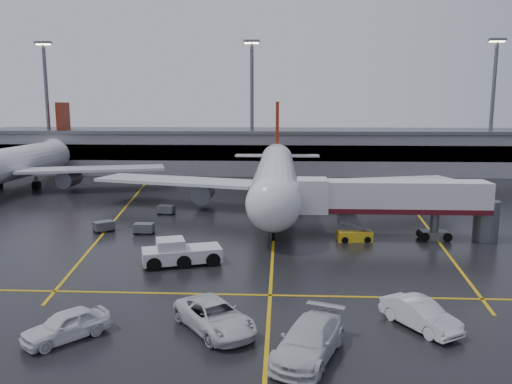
{
  "coord_description": "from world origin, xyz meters",
  "views": [
    {
      "loc": [
        0.71,
        -55.93,
        13.11
      ],
      "look_at": [
        -2.0,
        -2.0,
        4.0
      ],
      "focal_mm": 35.54,
      "sensor_mm": 36.0,
      "label": 1
    }
  ],
  "objects": [
    {
      "name": "ground",
      "position": [
        0.0,
        0.0,
        0.0
      ],
      "size": [
        220.0,
        220.0,
        0.0
      ],
      "primitive_type": "plane",
      "color": "black",
      "rests_on": "ground"
    },
    {
      "name": "apron_line_centre",
      "position": [
        0.0,
        0.0,
        0.01
      ],
      "size": [
        0.25,
        90.0,
        0.02
      ],
      "primitive_type": "cube",
      "color": "gold",
      "rests_on": "ground"
    },
    {
      "name": "apron_line_stop",
      "position": [
        0.0,
        -22.0,
        0.01
      ],
      "size": [
        60.0,
        0.25,
        0.02
      ],
      "primitive_type": "cube",
      "color": "gold",
      "rests_on": "ground"
    },
    {
      "name": "apron_line_left",
      "position": [
        -20.0,
        10.0,
        0.01
      ],
      "size": [
        9.99,
        69.35,
        0.02
      ],
      "primitive_type": "cube",
      "rotation": [
        0.0,
        0.0,
        0.14
      ],
      "color": "gold",
      "rests_on": "ground"
    },
    {
      "name": "apron_line_right",
      "position": [
        18.0,
        10.0,
        0.01
      ],
      "size": [
        7.57,
        69.64,
        0.02
      ],
      "primitive_type": "cube",
      "rotation": [
        0.0,
        0.0,
        -0.1
      ],
      "color": "gold",
      "rests_on": "ground"
    },
    {
      "name": "terminal",
      "position": [
        0.0,
        47.93,
        4.32
      ],
      "size": [
        122.0,
        19.0,
        8.6
      ],
      "color": "gray",
      "rests_on": "ground"
    },
    {
      "name": "light_mast_left",
      "position": [
        -45.0,
        42.0,
        14.47
      ],
      "size": [
        3.0,
        1.2,
        25.45
      ],
      "color": "#595B60",
      "rests_on": "ground"
    },
    {
      "name": "light_mast_mid",
      "position": [
        -5.0,
        42.0,
        14.47
      ],
      "size": [
        3.0,
        1.2,
        25.45
      ],
      "color": "#595B60",
      "rests_on": "ground"
    },
    {
      "name": "light_mast_right",
      "position": [
        40.0,
        42.0,
        14.47
      ],
      "size": [
        3.0,
        1.2,
        25.45
      ],
      "color": "#595B60",
      "rests_on": "ground"
    },
    {
      "name": "main_airliner",
      "position": [
        0.0,
        9.7,
        4.21
      ],
      "size": [
        48.8,
        45.6,
        14.1
      ],
      "color": "silver",
      "rests_on": "ground"
    },
    {
      "name": "second_airliner",
      "position": [
        -42.0,
        21.7,
        4.21
      ],
      "size": [
        48.8,
        45.6,
        14.1
      ],
      "color": "silver",
      "rests_on": "ground"
    },
    {
      "name": "jet_bridge",
      "position": [
        11.87,
        -6.0,
        3.93
      ],
      "size": [
        19.9,
        3.4,
        6.05
      ],
      "color": "silver",
      "rests_on": "ground"
    },
    {
      "name": "pushback_tractor",
      "position": [
        -7.76,
        -15.25,
        0.93
      ],
      "size": [
        6.99,
        4.53,
        2.32
      ],
      "color": "silver",
      "rests_on": "ground"
    },
    {
      "name": "belt_loader",
      "position": [
        8.0,
        -6.96,
        0.53
      ],
      "size": [
        3.5,
        1.9,
        2.13
      ],
      "color": "gold",
      "rests_on": "ground"
    },
    {
      "name": "service_van_a",
      "position": [
        -3.14,
        -27.81,
        0.87
      ],
      "size": [
        6.03,
        6.77,
        1.74
      ],
      "primitive_type": "imported",
      "rotation": [
        0.0,
        0.0,
        0.63
      ],
      "color": "silver",
      "rests_on": "ground"
    },
    {
      "name": "service_van_b",
      "position": [
        2.26,
        -30.76,
        0.95
      ],
      "size": [
        4.82,
        7.03,
        1.89
      ],
      "primitive_type": "imported",
      "rotation": [
        0.0,
        0.0,
        -0.37
      ],
      "color": "silver",
      "rests_on": "ground"
    },
    {
      "name": "service_van_c",
      "position": [
        9.09,
        -26.83,
        0.86
      ],
      "size": [
        4.28,
        5.42,
        1.72
      ],
      "primitive_type": "imported",
      "rotation": [
        0.0,
        0.0,
        0.55
      ],
      "color": "silver",
      "rests_on": "ground"
    },
    {
      "name": "service_van_d",
      "position": [
        -11.45,
        -29.37,
        0.84
      ],
      "size": [
        4.81,
        5.0,
        1.69
      ],
      "primitive_type": "imported",
      "rotation": [
        0.0,
        0.0,
        -0.74
      ],
      "color": "white",
      "rests_on": "ground"
    },
    {
      "name": "baggage_cart_a",
      "position": [
        -13.56,
        -5.11,
        0.63
      ],
      "size": [
        2.0,
        1.3,
        1.12
      ],
      "color": "#595B60",
      "rests_on": "ground"
    },
    {
      "name": "baggage_cart_b",
      "position": [
        -18.08,
        -4.43,
        0.63
      ],
      "size": [
        2.37,
        2.28,
        1.12
      ],
      "color": "#595B60",
      "rests_on": "ground"
    },
    {
      "name": "baggage_cart_c",
      "position": [
        -13.45,
        4.63,
        0.63
      ],
      "size": [
        2.18,
        1.59,
        1.12
      ],
      "color": "#595B60",
      "rests_on": "ground"
    }
  ]
}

